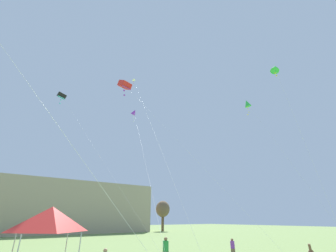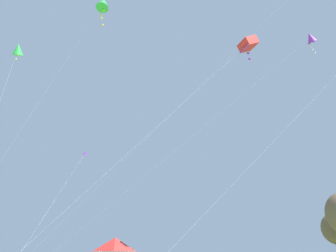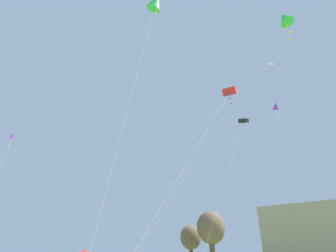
% 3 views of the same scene
% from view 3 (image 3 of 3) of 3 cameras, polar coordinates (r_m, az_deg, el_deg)
% --- Properties ---
extents(tree_far_centre, '(4.77, 4.77, 9.63)m').
position_cam_3_polar(tree_far_centre, '(48.17, 9.33, -21.12)').
color(tree_far_centre, brown).
rests_on(tree_far_centre, ground).
extents(tree_far_left, '(3.86, 3.86, 7.80)m').
position_cam_3_polar(tree_far_left, '(53.27, 4.96, -23.09)').
color(tree_far_left, brown).
rests_on(tree_far_left, ground).
extents(kite_purple_diamond_0, '(11.66, 4.30, 14.72)m').
position_cam_3_polar(kite_purple_diamond_0, '(31.34, -30.73, -1.92)').
color(kite_purple_diamond_0, silver).
rests_on(kite_purple_diamond_0, ground).
extents(kite_black_box_1, '(6.65, 26.02, 24.73)m').
position_cam_3_polar(kite_black_box_1, '(47.60, 16.13, 1.05)').
color(kite_black_box_1, silver).
rests_on(kite_black_box_1, ground).
extents(kite_green_diamond_2, '(1.50, 2.73, 15.17)m').
position_cam_3_polar(kite_green_diamond_2, '(14.06, -2.64, 25.27)').
color(kite_green_diamond_2, silver).
rests_on(kite_green_diamond_2, ground).
extents(kite_red_box_3, '(3.49, 19.84, 21.01)m').
position_cam_3_polar(kite_red_box_3, '(31.56, 13.31, 7.26)').
color(kite_red_box_3, silver).
rests_on(kite_red_box_3, ground).
extents(kite_white_delta_4, '(8.92, 25.51, 25.51)m').
position_cam_3_polar(kite_white_delta_4, '(35.83, 20.63, 11.74)').
color(kite_white_delta_4, silver).
rests_on(kite_white_delta_4, ground).
extents(kite_green_diamond_5, '(5.43, 9.20, 15.67)m').
position_cam_3_polar(kite_green_diamond_5, '(16.66, 24.06, 20.62)').
color(kite_green_diamond_5, silver).
rests_on(kite_green_diamond_5, ground).
extents(kite_purple_diamond_6, '(10.05, 23.63, 19.33)m').
position_cam_3_polar(kite_purple_diamond_6, '(32.76, 22.38, 4.00)').
color(kite_purple_diamond_6, silver).
rests_on(kite_purple_diamond_6, ground).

